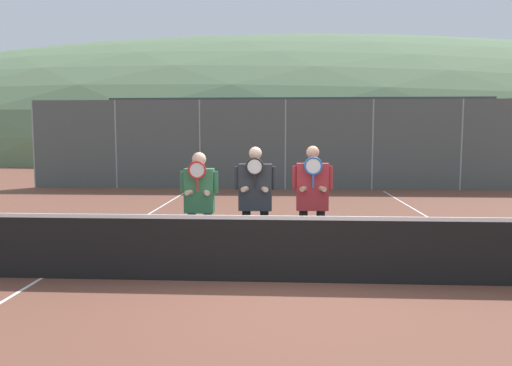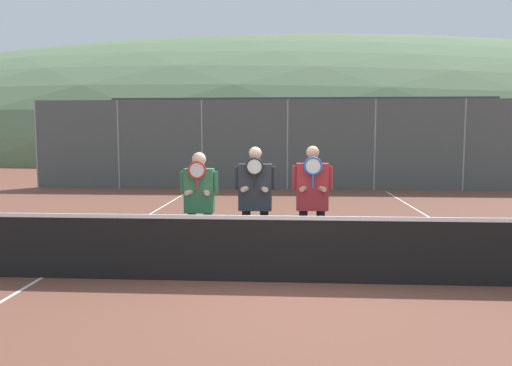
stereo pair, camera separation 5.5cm
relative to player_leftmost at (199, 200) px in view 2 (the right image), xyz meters
The scene contains 13 objects.
ground_plane 1.84m from the player_leftmost, 28.61° to the right, with size 120.00×120.00×0.00m, color brown.
hill_distant 56.08m from the player_leftmost, 88.64° to the left, with size 129.09×71.72×25.10m.
clubhouse_building 18.43m from the player_leftmost, 83.99° to the left, with size 17.59×5.50×3.67m.
fence_back 10.89m from the player_leftmost, 82.98° to the left, with size 18.93×0.06×3.26m.
tennis_net 1.62m from the player_leftmost, 28.61° to the right, with size 9.35×0.09×1.03m.
court_line_left_sideline 3.29m from the player_leftmost, 133.31° to the left, with size 0.05×16.00×0.01m, color white.
court_line_right_sideline 5.42m from the player_leftmost, 25.34° to the left, with size 0.05×16.00×0.01m, color white.
player_leftmost is the anchor object (origin of this frame).
player_center_left 0.85m from the player_leftmost, ahead, with size 0.63×0.34×1.85m.
player_center_right 1.71m from the player_leftmost, ahead, with size 0.61×0.34×1.86m.
car_far_left 13.44m from the player_leftmost, 105.67° to the left, with size 4.69×2.01×1.86m.
car_left_of_center 13.36m from the player_leftmost, 84.81° to the left, with size 4.10×1.94×1.88m.
car_center 14.22m from the player_leftmost, 65.43° to the left, with size 4.42×1.97×1.74m.
Camera 2 is at (0.01, -6.72, 2.05)m, focal length 35.00 mm.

